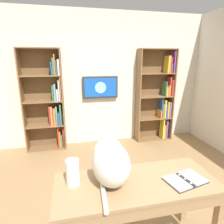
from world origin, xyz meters
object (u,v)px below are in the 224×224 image
(wall_mounted_tv, at_px, (100,87))
(paper_towel_roll, at_px, (73,172))
(open_binder, at_px, (185,180))
(bookshelf_right, at_px, (49,102))
(desk, at_px, (137,196))
(bookshelf_left, at_px, (159,98))
(cat, at_px, (110,160))

(wall_mounted_tv, height_order, paper_towel_roll, wall_mounted_tv)
(open_binder, bearing_deg, bookshelf_right, -62.54)
(desk, bearing_deg, open_binder, 172.32)
(wall_mounted_tv, bearing_deg, paper_towel_roll, 75.84)
(bookshelf_left, height_order, open_binder, bookshelf_left)
(bookshelf_left, xyz_separation_m, paper_towel_roll, (1.92, 2.42, -0.09))
(bookshelf_left, distance_m, paper_towel_roll, 3.09)
(open_binder, xyz_separation_m, paper_towel_roll, (0.93, -0.16, 0.10))
(bookshelf_right, height_order, open_binder, bookshelf_right)
(bookshelf_right, height_order, cat, bookshelf_right)
(cat, bearing_deg, paper_towel_roll, 0.22)
(desk, height_order, paper_towel_roll, paper_towel_roll)
(bookshelf_right, xyz_separation_m, cat, (-0.72, 2.41, -0.01))
(bookshelf_right, height_order, desk, bookshelf_right)
(bookshelf_left, xyz_separation_m, bookshelf_right, (2.33, -0.00, 0.01))
(open_binder, relative_size, paper_towel_roll, 1.68)
(cat, bearing_deg, open_binder, 165.67)
(cat, bearing_deg, desk, 154.16)
(bookshelf_left, relative_size, wall_mounted_tv, 2.73)
(cat, relative_size, paper_towel_roll, 2.67)
(desk, distance_m, paper_towel_roll, 0.59)
(bookshelf_right, height_order, wall_mounted_tv, bookshelf_right)
(bookshelf_left, distance_m, bookshelf_right, 2.33)
(paper_towel_roll, bearing_deg, bookshelf_right, -80.45)
(desk, bearing_deg, wall_mounted_tv, -92.32)
(bookshelf_right, bearing_deg, desk, 110.31)
(bookshelf_left, relative_size, desk, 1.44)
(paper_towel_roll, bearing_deg, wall_mounted_tv, -104.16)
(wall_mounted_tv, height_order, cat, wall_mounted_tv)
(bookshelf_right, xyz_separation_m, desk, (-0.93, 2.52, -0.33))
(bookshelf_left, xyz_separation_m, desk, (1.39, 2.52, -0.33))
(bookshelf_left, relative_size, paper_towel_roll, 9.00)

